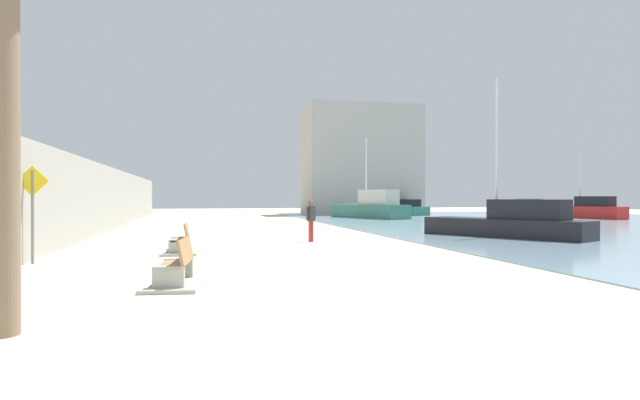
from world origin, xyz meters
name	(u,v)px	position (x,y,z in m)	size (l,w,h in m)	color
ground_plane	(248,233)	(0.00, 18.00, 0.00)	(120.00, 120.00, 0.00)	#C6B793
seawall	(89,199)	(-7.50, 18.00, 1.74)	(0.80, 64.00, 3.48)	#9E9E99
bench_near	(176,275)	(-2.93, 1.96, 0.23)	(1.32, 2.21, 0.98)	#9E9E99
bench_far	(180,246)	(-3.03, 8.71, 0.23)	(1.14, 2.12, 0.98)	#9E9E99
person_walking	(311,217)	(2.06, 12.15, 1.01)	(0.44, 0.35, 1.72)	#B22D33
boat_distant	(524,209)	(29.49, 39.18, 0.64)	(3.00, 5.93, 1.62)	navy
boat_far_left	(399,209)	(17.69, 42.93, 0.62)	(4.07, 8.04, 1.56)	#337060
boat_nearest	(371,208)	(11.98, 34.61, 0.93)	(5.09, 8.22, 6.86)	#337060
boat_outer	(510,223)	(11.16, 12.20, 0.68)	(5.23, 7.46, 7.23)	black
boat_mid_bay	(586,210)	(29.36, 30.09, 0.75)	(3.22, 7.25, 5.61)	red
pedestrian_sign	(33,203)	(-6.88, 6.57, 1.68)	(0.85, 0.08, 2.70)	slate
harbor_building	(361,160)	(14.56, 46.00, 5.74)	(12.00, 6.00, 11.47)	#ADAAA3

